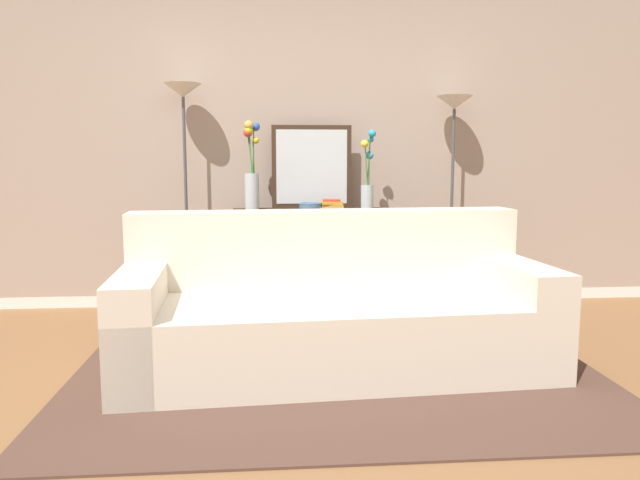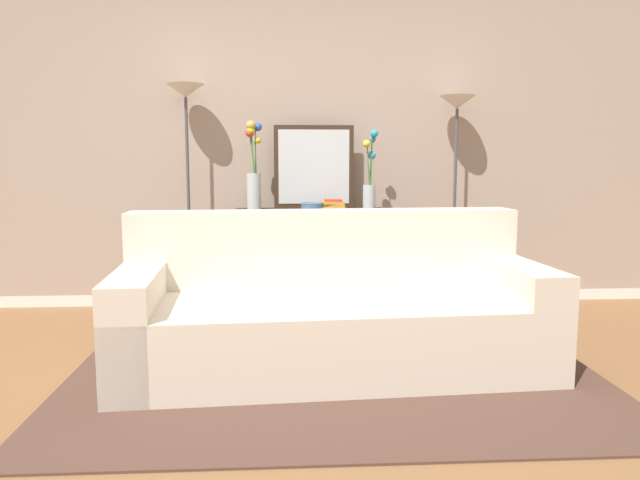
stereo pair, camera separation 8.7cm
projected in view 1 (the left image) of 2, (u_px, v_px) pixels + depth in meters
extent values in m
cube|color=brown|center=(294.00, 412.00, 2.91)|extent=(16.00, 16.00, 0.02)
cube|color=white|center=(284.00, 297.00, 5.13)|extent=(12.00, 0.15, 0.09)
cube|color=tan|center=(282.00, 124.00, 4.94)|extent=(12.00, 0.14, 2.78)
cube|color=#51382D|center=(337.00, 373.00, 3.39)|extent=(2.91, 2.06, 0.01)
cube|color=beige|center=(336.00, 333.00, 3.46)|extent=(2.43, 1.15, 0.42)
cube|color=beige|center=(326.00, 247.00, 3.77)|extent=(2.39, 0.41, 0.46)
cube|color=beige|center=(142.00, 325.00, 3.30)|extent=(0.30, 1.01, 0.60)
cube|color=beige|center=(513.00, 311.00, 3.60)|extent=(0.30, 1.01, 0.60)
cube|color=#382619|center=(310.00, 211.00, 4.71)|extent=(1.19, 0.33, 0.03)
cube|color=#382619|center=(310.00, 293.00, 4.80)|extent=(1.10, 0.28, 0.01)
cube|color=#382619|center=(236.00, 267.00, 4.58)|extent=(0.05, 0.05, 0.78)
cube|color=#382619|center=(385.00, 264.00, 4.67)|extent=(0.05, 0.05, 0.78)
cube|color=#382619|center=(238.00, 261.00, 4.86)|extent=(0.05, 0.05, 0.78)
cube|color=#382619|center=(379.00, 259.00, 4.95)|extent=(0.05, 0.05, 0.78)
cylinder|color=#4C4C51|center=(189.00, 311.00, 4.79)|extent=(0.26, 0.26, 0.02)
cylinder|color=#4C4C51|center=(186.00, 206.00, 4.68)|extent=(0.02, 0.02, 1.63)
cone|color=silver|center=(183.00, 90.00, 4.57)|extent=(0.28, 0.28, 0.10)
cylinder|color=#4C4C51|center=(449.00, 305.00, 4.96)|extent=(0.26, 0.26, 0.02)
cylinder|color=#4C4C51|center=(452.00, 209.00, 4.85)|extent=(0.02, 0.02, 1.56)
cone|color=silver|center=(454.00, 102.00, 4.74)|extent=(0.28, 0.28, 0.10)
cube|color=#382619|center=(312.00, 167.00, 4.80)|extent=(0.63, 0.02, 0.65)
cube|color=silver|center=(312.00, 167.00, 4.79)|extent=(0.56, 0.01, 0.58)
cylinder|color=silver|center=(252.00, 191.00, 4.69)|extent=(0.11, 0.11, 0.28)
cylinder|color=#3D7538|center=(250.00, 150.00, 4.63)|extent=(0.02, 0.01, 0.36)
sphere|color=gold|center=(249.00, 125.00, 4.59)|extent=(0.07, 0.07, 0.07)
cylinder|color=#3D7538|center=(250.00, 153.00, 4.64)|extent=(0.04, 0.03, 0.31)
sphere|color=#D24633|center=(248.00, 132.00, 4.60)|extent=(0.07, 0.07, 0.07)
cylinder|color=#3D7538|center=(250.00, 152.00, 4.63)|extent=(0.04, 0.03, 0.32)
sphere|color=gold|center=(249.00, 131.00, 4.59)|extent=(0.07, 0.07, 0.07)
cylinder|color=#3D7538|center=(253.00, 150.00, 4.65)|extent=(0.02, 0.04, 0.35)
sphere|color=blue|center=(256.00, 127.00, 4.64)|extent=(0.07, 0.07, 0.07)
cylinder|color=#3D7538|center=(254.00, 157.00, 4.65)|extent=(0.01, 0.04, 0.25)
sphere|color=gold|center=(256.00, 141.00, 4.63)|extent=(0.05, 0.05, 0.05)
cylinder|color=silver|center=(367.00, 197.00, 4.73)|extent=(0.10, 0.10, 0.19)
cylinder|color=#3D7538|center=(366.00, 164.00, 4.69)|extent=(0.03, 0.03, 0.32)
sphere|color=yellow|center=(365.00, 144.00, 4.66)|extent=(0.06, 0.06, 0.06)
cylinder|color=#3D7538|center=(369.00, 162.00, 4.71)|extent=(0.03, 0.03, 0.35)
sphere|color=#3095C0|center=(371.00, 139.00, 4.70)|extent=(0.05, 0.05, 0.05)
cylinder|color=#3D7538|center=(368.00, 170.00, 4.72)|extent=(0.02, 0.02, 0.23)
sphere|color=#43A3CB|center=(370.00, 155.00, 4.72)|extent=(0.06, 0.06, 0.06)
cylinder|color=#3D7538|center=(369.00, 159.00, 4.70)|extent=(0.01, 0.03, 0.39)
sphere|color=#249ED2|center=(372.00, 134.00, 4.67)|extent=(0.06, 0.06, 0.06)
cylinder|color=#4C7093|center=(311.00, 207.00, 4.61)|extent=(0.17, 0.17, 0.05)
torus|color=#4C7093|center=(311.00, 203.00, 4.61)|extent=(0.17, 0.17, 0.01)
cube|color=tan|center=(331.00, 208.00, 4.64)|extent=(0.19, 0.17, 0.02)
cube|color=#B77F33|center=(332.00, 205.00, 4.64)|extent=(0.17, 0.16, 0.02)
cube|color=gold|center=(331.00, 203.00, 4.63)|extent=(0.17, 0.15, 0.02)
cube|color=#BC3328|center=(331.00, 200.00, 4.64)|extent=(0.14, 0.14, 0.02)
cube|color=gold|center=(250.00, 306.00, 4.77)|extent=(0.04, 0.15, 0.10)
cube|color=#BC3328|center=(254.00, 306.00, 4.77)|extent=(0.03, 0.16, 0.10)
cube|color=maroon|center=(259.00, 305.00, 4.78)|extent=(0.04, 0.15, 0.12)
cube|color=slate|center=(265.00, 304.00, 4.78)|extent=(0.04, 0.18, 0.13)
cube|color=#2D2D33|center=(270.00, 305.00, 4.78)|extent=(0.04, 0.16, 0.11)
cube|color=navy|center=(277.00, 305.00, 4.79)|extent=(0.06, 0.14, 0.10)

